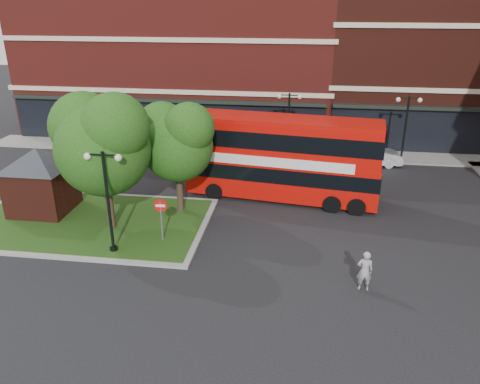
# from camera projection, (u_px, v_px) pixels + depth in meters

# --- Properties ---
(ground) EXTENTS (120.00, 120.00, 0.00)m
(ground) POSITION_uv_depth(u_px,v_px,m) (228.00, 263.00, 21.20)
(ground) COLOR black
(ground) RESTS_ON ground
(pavement_far) EXTENTS (44.00, 3.00, 0.12)m
(pavement_far) POSITION_uv_depth(u_px,v_px,m) (262.00, 151.00, 36.24)
(pavement_far) COLOR slate
(pavement_far) RESTS_ON ground
(terrace_far_left) EXTENTS (26.00, 12.00, 14.00)m
(terrace_far_left) POSITION_uv_depth(u_px,v_px,m) (182.00, 47.00, 41.41)
(terrace_far_left) COLOR maroon
(terrace_far_left) RESTS_ON ground
(terrace_far_right) EXTENTS (18.00, 12.00, 16.00)m
(terrace_far_right) POSITION_uv_depth(u_px,v_px,m) (443.00, 38.00, 38.26)
(terrace_far_right) COLOR #471911
(terrace_far_right) RESTS_ON ground
(traffic_island) EXTENTS (12.60, 7.60, 0.15)m
(traffic_island) POSITION_uv_depth(u_px,v_px,m) (89.00, 222.00, 24.92)
(traffic_island) COLOR gray
(traffic_island) RESTS_ON ground
(kiosk) EXTENTS (6.51, 6.51, 3.60)m
(kiosk) POSITION_uv_depth(u_px,v_px,m) (40.00, 173.00, 25.33)
(kiosk) COLOR #471911
(kiosk) RESTS_ON traffic_island
(tree_island_west) EXTENTS (5.40, 4.71, 7.21)m
(tree_island_west) POSITION_uv_depth(u_px,v_px,m) (101.00, 140.00, 22.52)
(tree_island_west) COLOR #2D2116
(tree_island_west) RESTS_ON ground
(tree_island_east) EXTENTS (4.46, 3.90, 6.29)m
(tree_island_east) POSITION_uv_depth(u_px,v_px,m) (176.00, 139.00, 24.63)
(tree_island_east) COLOR #2D2116
(tree_island_east) RESTS_ON ground
(lamp_island) EXTENTS (1.72, 0.36, 5.00)m
(lamp_island) POSITION_uv_depth(u_px,v_px,m) (108.00, 198.00, 20.97)
(lamp_island) COLOR black
(lamp_island) RESTS_ON ground
(lamp_far_left) EXTENTS (1.72, 0.36, 5.00)m
(lamp_far_left) POSITION_uv_depth(u_px,v_px,m) (288.00, 124.00, 33.09)
(lamp_far_left) COLOR black
(lamp_far_left) RESTS_ON ground
(lamp_far_right) EXTENTS (1.72, 0.36, 5.00)m
(lamp_far_right) POSITION_uv_depth(u_px,v_px,m) (405.00, 128.00, 32.09)
(lamp_far_right) COLOR black
(lamp_far_right) RESTS_ON ground
(bus) EXTENTS (11.40, 4.02, 4.26)m
(bus) POSITION_uv_depth(u_px,v_px,m) (282.00, 153.00, 27.03)
(bus) COLOR #BD0D07
(bus) RESTS_ON ground
(woman) EXTENTS (0.66, 0.44, 1.78)m
(woman) POSITION_uv_depth(u_px,v_px,m) (365.00, 271.00, 18.97)
(woman) COLOR gray
(woman) RESTS_ON ground
(car_silver) EXTENTS (3.63, 1.57, 1.22)m
(car_silver) POSITION_uv_depth(u_px,v_px,m) (215.00, 149.00, 34.89)
(car_silver) COLOR #ACAFB3
(car_silver) RESTS_ON ground
(car_white) EXTENTS (4.80, 2.23, 1.52)m
(car_white) POSITION_uv_depth(u_px,v_px,m) (368.00, 155.00, 33.17)
(car_white) COLOR silver
(car_white) RESTS_ON ground
(no_entry_sign) EXTENTS (0.64, 0.11, 2.30)m
(no_entry_sign) POSITION_uv_depth(u_px,v_px,m) (161.00, 212.00, 22.37)
(no_entry_sign) COLOR slate
(no_entry_sign) RESTS_ON ground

